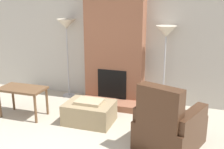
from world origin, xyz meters
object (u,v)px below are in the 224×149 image
at_px(ottoman, 90,112).
at_px(side_table, 23,92).
at_px(floor_lamp_right, 166,36).
at_px(floor_lamp_left, 66,29).
at_px(armchair, 168,128).

bearing_deg(ottoman, side_table, -174.44).
bearing_deg(floor_lamp_right, floor_lamp_left, -180.00).
bearing_deg(floor_lamp_left, side_table, -103.61).
xyz_separation_m(floor_lamp_left, floor_lamp_right, (2.04, 0.00, -0.06)).
distance_m(ottoman, floor_lamp_right, 1.97).
distance_m(ottoman, armchair, 1.45).
xyz_separation_m(ottoman, armchair, (1.39, -0.42, 0.11)).
bearing_deg(ottoman, floor_lamp_left, 130.61).
xyz_separation_m(ottoman, floor_lamp_left, (-0.94, 1.10, 1.28)).
bearing_deg(side_table, floor_lamp_right, 27.62).
xyz_separation_m(side_table, floor_lamp_left, (0.30, 1.22, 1.00)).
xyz_separation_m(armchair, side_table, (-2.63, 0.30, 0.16)).
relative_size(ottoman, side_table, 1.00).
xyz_separation_m(ottoman, side_table, (-1.24, -0.12, 0.28)).
xyz_separation_m(side_table, floor_lamp_right, (2.33, 1.22, 0.93)).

